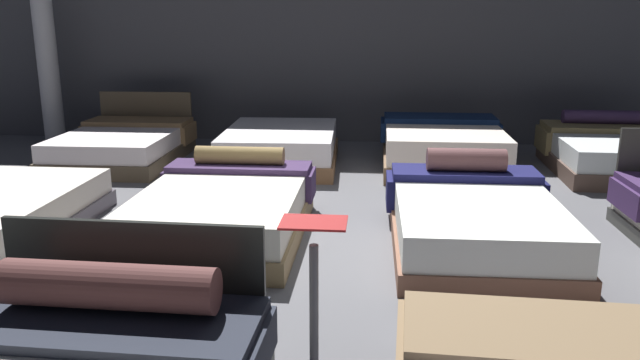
{
  "coord_description": "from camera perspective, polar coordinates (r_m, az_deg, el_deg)",
  "views": [
    {
      "loc": [
        0.26,
        -5.45,
        1.97
      ],
      "look_at": [
        -0.23,
        -0.21,
        0.59
      ],
      "focal_mm": 35.06,
      "sensor_mm": 36.0,
      "label": 1
    }
  ],
  "objects": [
    {
      "name": "bed_11",
      "position": [
        8.99,
        25.38,
        2.22
      ],
      "size": [
        1.69,
        2.02,
        0.73
      ],
      "rotation": [
        0.0,
        0.0,
        -0.02
      ],
      "color": "#4F3C33",
      "rests_on": "ground_plane"
    },
    {
      "name": "bed_9",
      "position": [
        8.56,
        -3.62,
        2.99
      ],
      "size": [
        1.59,
        2.1,
        0.5
      ],
      "rotation": [
        0.0,
        0.0,
        0.04
      ],
      "color": "brown",
      "rests_on": "ground_plane"
    },
    {
      "name": "showroom_back_wall",
      "position": [
        10.11,
        4.01,
        13.35
      ],
      "size": [
        18.0,
        0.06,
        3.5
      ],
      "primitive_type": "cube",
      "color": "#47474C",
      "rests_on": "ground_plane"
    },
    {
      "name": "ground_plane",
      "position": [
        5.81,
        2.5,
        -5.31
      ],
      "size": [
        18.0,
        18.0,
        0.02
      ],
      "primitive_type": "cube",
      "color": "#5B5B60"
    },
    {
      "name": "bed_8",
      "position": [
        9.17,
        -17.5,
        3.04
      ],
      "size": [
        1.59,
        2.14,
        0.87
      ],
      "rotation": [
        0.0,
        0.0,
        0.01
      ],
      "color": "brown",
      "rests_on": "ground_plane"
    },
    {
      "name": "bed_6",
      "position": [
        5.64,
        13.94,
        -3.59
      ],
      "size": [
        1.52,
        2.12,
        0.75
      ],
      "rotation": [
        0.0,
        0.0,
        0.01
      ],
      "color": "brown",
      "rests_on": "ground_plane"
    },
    {
      "name": "bed_10",
      "position": [
        8.54,
        11.13,
        2.96
      ],
      "size": [
        1.66,
        1.98,
        0.61
      ],
      "rotation": [
        0.0,
        0.0,
        0.0
      ],
      "color": "brown",
      "rests_on": "ground_plane"
    },
    {
      "name": "bed_5",
      "position": [
        5.81,
        -8.88,
        -2.85
      ],
      "size": [
        1.53,
        2.1,
        0.69
      ],
      "rotation": [
        0.0,
        0.0,
        -0.0
      ],
      "color": "olive",
      "rests_on": "ground_plane"
    },
    {
      "name": "support_pillar",
      "position": [
        10.79,
        -23.86,
        12.25
      ],
      "size": [
        0.31,
        0.31,
        3.5
      ],
      "primitive_type": "cylinder",
      "color": "silver",
      "rests_on": "ground_plane"
    }
  ]
}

